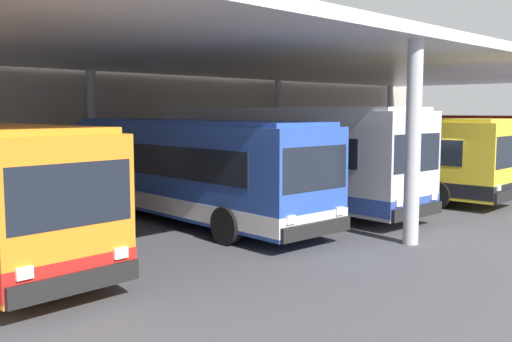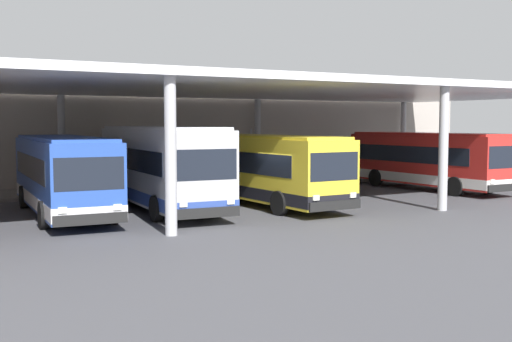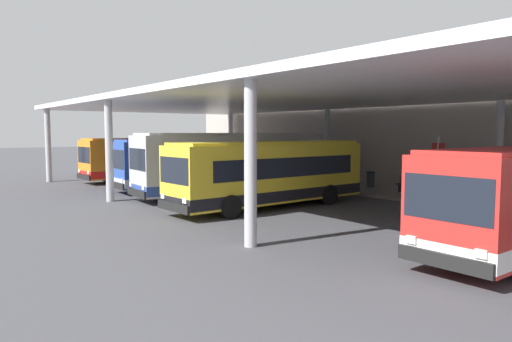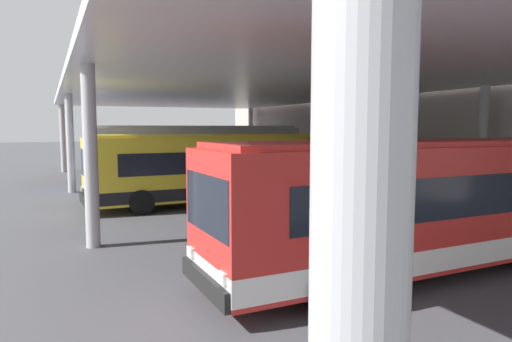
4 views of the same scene
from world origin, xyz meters
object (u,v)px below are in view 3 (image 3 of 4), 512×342
(bus_far_bay, at_px, (270,173))
(banner_sign, at_px, (438,164))
(bench_waiting, at_px, (412,184))
(trash_bin, at_px, (370,179))
(bus_second_bay, at_px, (198,163))
(bus_middle_bay, at_px, (233,163))
(bus_nearest_bay, at_px, (153,158))

(bus_far_bay, relative_size, banner_sign, 3.31)
(bench_waiting, bearing_deg, trash_bin, 174.33)
(bus_far_bay, xyz_separation_m, trash_bin, (-1.47, 9.24, -0.98))
(bus_far_bay, xyz_separation_m, bench_waiting, (1.74, 8.92, -0.99))
(bus_second_bay, height_order, bus_middle_bay, bus_middle_bay)
(bus_second_bay, xyz_separation_m, banner_sign, (12.51, 6.94, 0.32))
(bus_nearest_bay, xyz_separation_m, bench_waiting, (17.23, 7.71, -0.99))
(bus_second_bay, height_order, bus_far_bay, same)
(bus_middle_bay, bearing_deg, banner_sign, 39.87)
(bus_nearest_bay, distance_m, bench_waiting, 18.90)
(bus_second_bay, xyz_separation_m, bus_middle_bay, (4.08, -0.10, 0.19))
(bus_middle_bay, bearing_deg, trash_bin, 69.22)
(bus_nearest_bay, height_order, trash_bin, bus_nearest_bay)
(bus_nearest_bay, relative_size, banner_sign, 3.31)
(bus_far_bay, height_order, bench_waiting, bus_far_bay)
(bus_far_bay, bearing_deg, bus_nearest_bay, 175.53)
(bus_second_bay, bearing_deg, banner_sign, 29.03)
(bench_waiting, relative_size, trash_bin, 1.84)
(bus_nearest_bay, bearing_deg, bus_far_bay, -4.47)
(bench_waiting, bearing_deg, bus_middle_bay, -128.69)
(bus_nearest_bay, distance_m, banner_sign, 20.50)
(bus_far_bay, relative_size, bench_waiting, 5.89)
(trash_bin, relative_size, banner_sign, 0.31)
(bus_second_bay, relative_size, bus_far_bay, 1.00)
(bus_middle_bay, relative_size, bench_waiting, 6.37)
(banner_sign, bearing_deg, bus_second_bay, -150.97)
(bus_middle_bay, xyz_separation_m, bench_waiting, (6.35, 7.92, -1.18))
(bus_nearest_bay, height_order, bus_far_bay, same)
(bus_second_bay, xyz_separation_m, bus_far_bay, (8.68, -1.10, 0.00))
(bus_middle_bay, distance_m, bench_waiting, 10.22)
(bus_middle_bay, xyz_separation_m, trash_bin, (3.13, 8.24, -1.16))
(banner_sign, bearing_deg, bench_waiting, 157.24)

